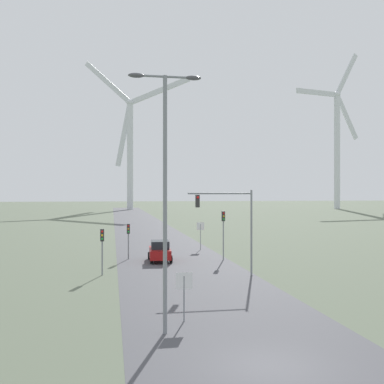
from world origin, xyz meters
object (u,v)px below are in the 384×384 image
stop_sign_far (200,231)px  traffic_light_post_mid_left (128,233)px  car_approaching (160,251)px  traffic_light_post_near_right (223,224)px  wind_turbine_left (130,140)px  stop_sign_near (184,287)px  traffic_light_post_near_left (102,241)px  wind_turbine_center (337,138)px  streetlamp (165,174)px  traffic_light_mast_overhead (230,215)px

stop_sign_far → traffic_light_post_mid_left: 9.56m
stop_sign_far → car_approaching: (-5.10, -7.17, -1.13)m
stop_sign_far → traffic_light_post_near_right: traffic_light_post_near_right is taller
traffic_light_post_mid_left → wind_turbine_left: (4.92, 121.16, 22.53)m
stop_sign_near → traffic_light_post_near_right: bearing=70.4°
traffic_light_post_near_right → traffic_light_post_mid_left: bearing=166.9°
car_approaching → traffic_light_post_near_left: bearing=-129.1°
traffic_light_post_near_right → wind_turbine_center: size_ratio=0.07×
streetlamp → traffic_light_post_near_right: bearing=69.2°
stop_sign_far → wind_turbine_center: (74.07, 109.50, 24.61)m
stop_sign_near → car_approaching: bearing=87.5°
traffic_light_post_mid_left → wind_turbine_center: (81.87, 115.02, 24.27)m
stop_sign_near → traffic_light_mast_overhead: 12.14m
car_approaching → wind_turbine_center: bearing=55.8°
traffic_light_post_near_right → traffic_light_post_mid_left: 8.69m
traffic_light_post_mid_left → car_approaching: 3.49m
streetlamp → stop_sign_near: 5.64m
stop_sign_near → traffic_light_post_mid_left: (-1.88, 20.39, 0.76)m
streetlamp → wind_turbine_left: wind_turbine_left is taller
wind_turbine_center → traffic_light_post_near_right: bearing=-122.1°
streetlamp → traffic_light_post_near_left: 15.32m
stop_sign_near → traffic_light_post_near_right: (6.55, 18.43, 1.60)m
traffic_light_post_mid_left → wind_turbine_center: 143.25m
streetlamp → wind_turbine_center: (81.09, 137.06, 19.75)m
traffic_light_post_near_right → wind_turbine_left: size_ratio=0.08×
traffic_light_post_near_right → streetlamp: bearing=-110.8°
stop_sign_near → stop_sign_far: bearing=77.1°
stop_sign_far → traffic_light_post_near_right: bearing=-85.2°
traffic_light_post_near_left → car_approaching: (4.89, 6.01, -1.59)m
stop_sign_far → car_approaching: bearing=-125.4°
car_approaching → stop_sign_near: bearing=-92.5°
streetlamp → stop_sign_near: streetlamp is taller
traffic_light_post_near_left → wind_turbine_left: wind_turbine_left is taller
traffic_light_post_near_right → car_approaching: size_ratio=1.05×
wind_turbine_left → stop_sign_far: bearing=-88.6°
stop_sign_near → traffic_light_post_near_left: traffic_light_post_near_left is taller
stop_sign_far → car_approaching: size_ratio=0.69×
traffic_light_post_mid_left → traffic_light_mast_overhead: 12.16m
stop_sign_far → car_approaching: 8.87m
traffic_light_mast_overhead → wind_turbine_left: wind_turbine_left is taller
stop_sign_far → traffic_light_post_near_right: 7.59m
traffic_light_post_near_right → wind_turbine_left: wind_turbine_left is taller
stop_sign_far → traffic_light_post_mid_left: size_ratio=0.90×
traffic_light_mast_overhead → wind_turbine_left: 132.50m
traffic_light_post_near_right → stop_sign_near: bearing=-109.6°
traffic_light_post_near_right → car_approaching: (-5.72, 0.31, -2.30)m
traffic_light_post_near_left → wind_turbine_center: (84.05, 122.69, 24.15)m
car_approaching → traffic_light_post_mid_left: bearing=148.5°
streetlamp → wind_turbine_left: size_ratio=0.20×
traffic_light_post_near_left → traffic_light_post_near_right: bearing=28.3°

